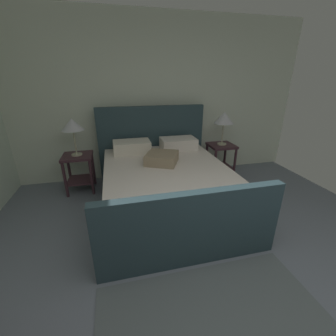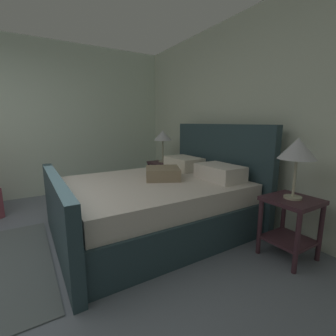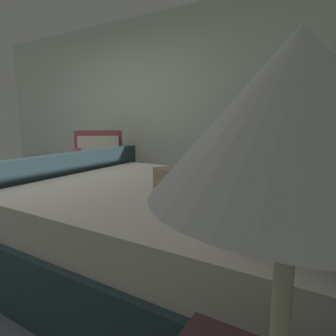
% 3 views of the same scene
% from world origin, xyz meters
% --- Properties ---
extents(wall_back, '(5.06, 0.12, 2.67)m').
position_xyz_m(wall_back, '(0.00, 3.33, 1.34)').
color(wall_back, silver).
rests_on(wall_back, ground).
extents(bed, '(1.80, 2.20, 1.28)m').
position_xyz_m(bed, '(-0.22, 2.09, 0.36)').
color(bed, '#293E45').
rests_on(bed, ground).
extents(nightstand_right, '(0.44, 0.44, 0.60)m').
position_xyz_m(nightstand_right, '(1.00, 2.88, 0.40)').
color(nightstand_right, '#40252D').
rests_on(nightstand_right, ground).
extents(table_lamp_right, '(0.34, 0.34, 0.57)m').
position_xyz_m(table_lamp_right, '(1.00, 2.88, 1.06)').
color(table_lamp_right, '#B7B293').
rests_on(table_lamp_right, nightstand_right).
extents(nightstand_left, '(0.44, 0.44, 0.60)m').
position_xyz_m(nightstand_left, '(-1.43, 2.86, 0.40)').
color(nightstand_left, '#40252D').
rests_on(nightstand_left, ground).
extents(table_lamp_left, '(0.32, 0.32, 0.56)m').
position_xyz_m(table_lamp_left, '(-1.43, 2.86, 1.06)').
color(table_lamp_left, '#B7B293').
rests_on(table_lamp_left, nightstand_left).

